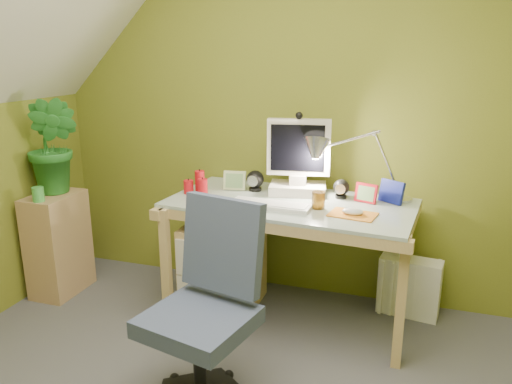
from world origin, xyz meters
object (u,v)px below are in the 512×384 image
(desk, at_px, (289,261))
(monitor, at_px, (299,155))
(task_chair, at_px, (198,320))
(radiator, at_px, (409,287))
(potted_plant, at_px, (54,146))
(side_ledge, at_px, (58,244))
(desk_lamp, at_px, (375,149))

(desk, bearing_deg, monitor, 94.95)
(task_chair, bearing_deg, radiator, 66.19)
(potted_plant, xyz_separation_m, task_chair, (1.38, -0.83, -0.56))
(desk, distance_m, potted_plant, 1.69)
(monitor, height_order, side_ledge, monitor)
(task_chair, xyz_separation_m, radiator, (0.89, 1.20, -0.27))
(task_chair, distance_m, radiator, 1.52)
(desk, distance_m, desk_lamp, 0.84)
(monitor, xyz_separation_m, radiator, (0.71, 0.10, -0.81))
(monitor, xyz_separation_m, potted_plant, (-1.57, -0.27, 0.02))
(monitor, distance_m, task_chair, 1.24)
(monitor, bearing_deg, task_chair, -109.41)
(desk, relative_size, task_chair, 1.55)
(desk, relative_size, side_ledge, 2.04)
(monitor, relative_size, potted_plant, 0.75)
(desk_lamp, relative_size, task_chair, 0.67)
(side_ledge, height_order, task_chair, task_chair)
(desk, height_order, radiator, desk)
(desk, distance_m, radiator, 0.78)
(monitor, relative_size, side_ledge, 0.69)
(desk_lamp, height_order, side_ledge, desk_lamp)
(desk, xyz_separation_m, radiator, (0.71, 0.28, -0.19))
(monitor, relative_size, task_chair, 0.52)
(monitor, height_order, potted_plant, potted_plant)
(desk, xyz_separation_m, monitor, (0.00, 0.18, 0.62))
(desk_lamp, bearing_deg, side_ledge, 176.07)
(side_ledge, xyz_separation_m, potted_plant, (0.01, 0.05, 0.67))
(desk_lamp, relative_size, potted_plant, 0.95)
(monitor, height_order, desk_lamp, desk_lamp)
(side_ledge, distance_m, potted_plant, 0.67)
(potted_plant, height_order, radiator, potted_plant)
(side_ledge, bearing_deg, potted_plant, 79.37)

